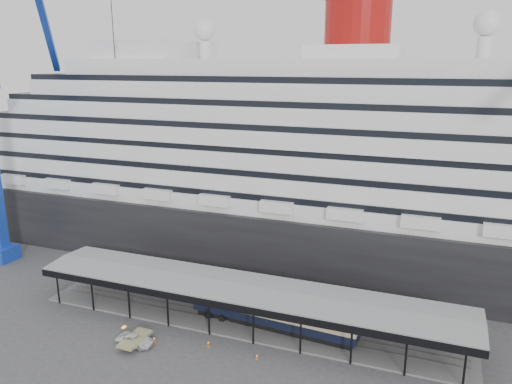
% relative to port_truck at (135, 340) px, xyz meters
% --- Properties ---
extents(ground, '(200.00, 200.00, 0.00)m').
position_rel_port_truck_xyz_m(ground, '(10.10, 4.30, -0.62)').
color(ground, '#3C3C3F').
rests_on(ground, ground).
extents(cruise_ship, '(130.00, 30.00, 43.90)m').
position_rel_port_truck_xyz_m(cruise_ship, '(10.14, 36.30, 17.73)').
color(cruise_ship, black).
rests_on(cruise_ship, ground).
extents(platform_canopy, '(56.00, 9.18, 5.30)m').
position_rel_port_truck_xyz_m(platform_canopy, '(10.10, 9.30, 1.74)').
color(platform_canopy, slate).
rests_on(platform_canopy, ground).
extents(port_truck, '(4.50, 2.11, 1.25)m').
position_rel_port_truck_xyz_m(port_truck, '(0.00, 0.00, 0.00)').
color(port_truck, silver).
rests_on(port_truck, ground).
extents(pullman_carriage, '(21.64, 4.33, 21.10)m').
position_rel_port_truck_xyz_m(pullman_carriage, '(14.09, 9.30, 1.95)').
color(pullman_carriage, black).
rests_on(pullman_carriage, ground).
extents(traffic_cone_left, '(0.53, 0.53, 0.78)m').
position_rel_port_truck_xyz_m(traffic_cone_left, '(1.79, 1.30, -0.24)').
color(traffic_cone_left, '#D63D0B').
rests_on(traffic_cone_left, ground).
extents(traffic_cone_mid, '(0.43, 0.43, 0.71)m').
position_rel_port_truck_xyz_m(traffic_cone_mid, '(8.19, 2.89, -0.27)').
color(traffic_cone_mid, '#DA4C0C').
rests_on(traffic_cone_mid, ground).
extents(traffic_cone_right, '(0.44, 0.44, 0.68)m').
position_rel_port_truck_xyz_m(traffic_cone_right, '(14.51, 2.39, -0.29)').
color(traffic_cone_right, '#EC520D').
rests_on(traffic_cone_right, ground).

